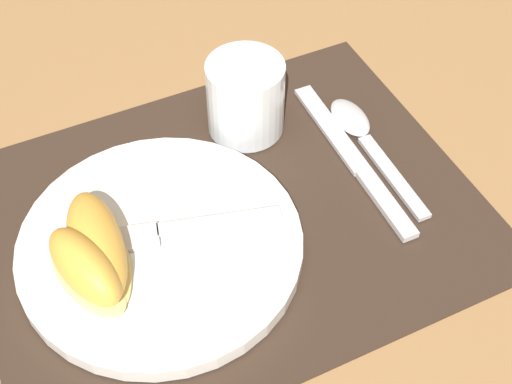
# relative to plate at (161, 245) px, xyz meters

# --- Properties ---
(ground_plane) EXTENTS (3.00, 3.00, 0.00)m
(ground_plane) POSITION_rel_plate_xyz_m (0.07, 0.01, -0.01)
(ground_plane) COLOR #A37547
(placemat) EXTENTS (0.46, 0.36, 0.00)m
(placemat) POSITION_rel_plate_xyz_m (0.07, 0.01, -0.01)
(placemat) COLOR #38281E
(placemat) RESTS_ON ground_plane
(plate) EXTENTS (0.26, 0.26, 0.02)m
(plate) POSITION_rel_plate_xyz_m (0.00, 0.00, 0.00)
(plate) COLOR white
(plate) RESTS_ON placemat
(juice_glass) EXTENTS (0.08, 0.08, 0.08)m
(juice_glass) POSITION_rel_plate_xyz_m (0.14, 0.11, 0.03)
(juice_glass) COLOR silver
(juice_glass) RESTS_ON placemat
(knife) EXTENTS (0.02, 0.22, 0.01)m
(knife) POSITION_rel_plate_xyz_m (0.21, 0.02, -0.01)
(knife) COLOR silver
(knife) RESTS_ON placemat
(spoon) EXTENTS (0.03, 0.18, 0.01)m
(spoon) POSITION_rel_plate_xyz_m (0.24, 0.05, -0.00)
(spoon) COLOR silver
(spoon) RESTS_ON placemat
(fork) EXTENTS (0.18, 0.07, 0.00)m
(fork) POSITION_rel_plate_xyz_m (0.01, 0.01, 0.01)
(fork) COLOR silver
(fork) RESTS_ON plate
(citrus_wedge_0) EXTENTS (0.06, 0.13, 0.04)m
(citrus_wedge_0) POSITION_rel_plate_xyz_m (-0.05, 0.00, 0.02)
(citrus_wedge_0) COLOR #F4DB84
(citrus_wedge_0) RESTS_ON plate
(citrus_wedge_1) EXTENTS (0.07, 0.10, 0.05)m
(citrus_wedge_1) POSITION_rel_plate_xyz_m (-0.07, -0.02, 0.03)
(citrus_wedge_1) COLOR #F4DB84
(citrus_wedge_1) RESTS_ON plate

